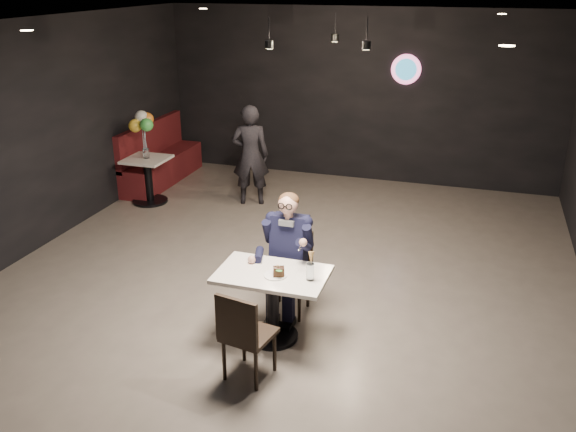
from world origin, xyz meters
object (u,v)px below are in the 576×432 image
(main_table, at_px, (273,306))
(seated_man, at_px, (289,253))
(passerby, at_px, (250,155))
(chair_near, at_px, (249,333))
(balloon_vase, at_px, (146,153))
(chair_far, at_px, (289,274))
(sundae_glass, at_px, (310,272))
(side_table, at_px, (148,178))
(booth_bench, at_px, (161,153))

(main_table, xyz_separation_m, seated_man, (0.00, 0.55, 0.34))
(passerby, bearing_deg, seated_man, 99.66)
(chair_near, distance_m, balloon_vase, 5.03)
(chair_far, height_order, seated_man, seated_man)
(chair_far, distance_m, seated_man, 0.26)
(seated_man, relative_size, sundae_glass, 8.35)
(chair_far, bearing_deg, balloon_vase, 140.81)
(balloon_vase, bearing_deg, side_table, 0.00)
(balloon_vase, bearing_deg, chair_far, -39.19)
(main_table, xyz_separation_m, side_table, (-3.23, 3.18, 0.03))
(chair_near, distance_m, booth_bench, 5.99)
(side_table, relative_size, balloon_vase, 5.26)
(main_table, bearing_deg, chair_far, 90.00)
(balloon_vase, bearing_deg, main_table, -44.58)
(chair_near, distance_m, sundae_glass, 0.84)
(main_table, xyz_separation_m, chair_far, (0.00, 0.55, 0.09))
(booth_bench, relative_size, balloon_vase, 13.76)
(booth_bench, bearing_deg, chair_near, -53.93)
(chair_far, bearing_deg, sundae_glass, -55.61)
(side_table, bearing_deg, booth_bench, 106.70)
(side_table, bearing_deg, passerby, 16.52)
(chair_near, height_order, balloon_vase, chair_near)
(seated_man, xyz_separation_m, booth_bench, (-3.53, 3.63, -0.18))
(main_table, xyz_separation_m, balloon_vase, (-3.23, 3.18, 0.45))
(seated_man, bearing_deg, booth_bench, 134.17)
(sundae_glass, relative_size, booth_bench, 0.08)
(booth_bench, bearing_deg, sundae_glass, -47.02)
(side_table, bearing_deg, sundae_glass, -41.55)
(passerby, bearing_deg, chair_far, 99.66)
(chair_far, distance_m, side_table, 4.16)
(chair_far, distance_m, chair_near, 1.21)
(main_table, height_order, seated_man, seated_man)
(balloon_vase, bearing_deg, booth_bench, 106.70)
(seated_man, bearing_deg, side_table, 140.81)
(sundae_glass, bearing_deg, side_table, 138.45)
(chair_near, bearing_deg, side_table, 140.55)
(seated_man, xyz_separation_m, sundae_glass, (0.40, -0.58, 0.12))
(seated_man, bearing_deg, sundae_glass, -55.61)
(chair_far, height_order, passerby, passerby)
(main_table, distance_m, booth_bench, 5.47)
(main_table, distance_m, chair_near, 0.67)
(seated_man, bearing_deg, balloon_vase, 140.81)
(seated_man, bearing_deg, chair_near, -90.00)
(sundae_glass, distance_m, balloon_vase, 4.84)
(main_table, height_order, sundae_glass, sundae_glass)
(booth_bench, bearing_deg, chair_far, -45.83)
(chair_far, bearing_deg, chair_near, -90.00)
(chair_near, relative_size, booth_bench, 0.43)
(main_table, xyz_separation_m, sundae_glass, (0.40, -0.03, 0.46))
(booth_bench, relative_size, passerby, 1.32)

